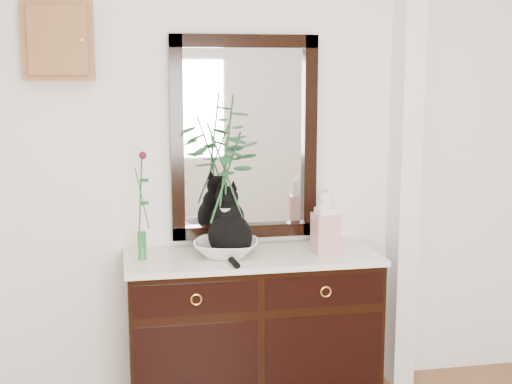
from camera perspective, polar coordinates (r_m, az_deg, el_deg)
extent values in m
cube|color=white|center=(3.88, -2.43, 3.01)|extent=(3.60, 0.04, 2.70)
cube|color=white|center=(4.07, 11.84, 3.13)|extent=(0.12, 0.20, 2.70)
cube|color=black|center=(3.86, -0.28, -10.63)|extent=(1.30, 0.50, 0.82)
cube|color=silver|center=(3.75, -0.29, -5.25)|extent=(1.33, 0.52, 0.03)
cube|color=black|center=(3.87, -0.93, 4.34)|extent=(0.80, 0.06, 1.10)
cube|color=white|center=(3.88, -0.97, 4.36)|extent=(0.66, 0.01, 0.96)
cube|color=brown|center=(3.78, -15.53, 11.60)|extent=(0.35, 0.10, 0.40)
imported|color=white|center=(3.71, -2.40, -4.53)|extent=(0.41, 0.41, 0.08)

